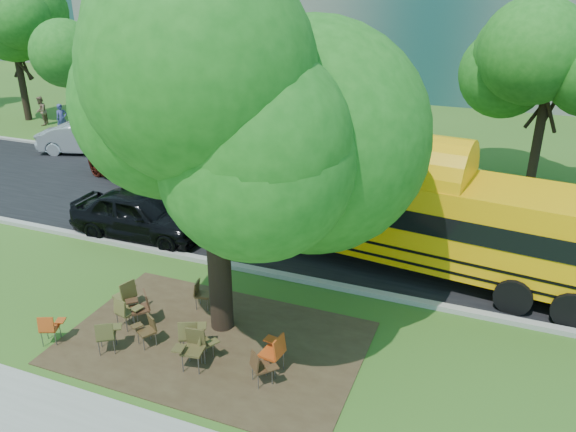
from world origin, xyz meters
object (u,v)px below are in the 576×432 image
at_px(chair_2, 107,334).
at_px(chair_9, 141,305).
at_px(main_tree, 211,120).
at_px(bg_car_red, 139,165).
at_px(pedestrian_a, 62,119).
at_px(chair_1, 125,310).
at_px(chair_5, 193,345).
at_px(chair_0, 49,326).
at_px(chair_8, 126,293).
at_px(chair_4, 202,342).
at_px(chair_3, 147,328).
at_px(black_car, 139,214).
at_px(bg_car_silver, 85,139).
at_px(pedestrian_b, 41,111).
at_px(chair_6, 275,350).
at_px(school_bus, 419,215).
at_px(chair_11, 190,333).
at_px(chair_7, 260,365).
at_px(chair_10, 201,292).

xyz_separation_m(chair_2, chair_9, (0.07, 1.25, 0.04)).
relative_size(main_tree, chair_9, 9.54).
bearing_deg(bg_car_red, pedestrian_a, 79.59).
height_order(chair_1, chair_5, chair_5).
relative_size(chair_0, chair_1, 0.92).
xyz_separation_m(chair_8, chair_9, (0.67, -0.30, -0.02)).
bearing_deg(chair_2, chair_4, -17.17).
height_order(chair_3, chair_8, chair_8).
bearing_deg(chair_9, chair_5, -159.18).
bearing_deg(black_car, bg_car_red, 34.61).
bearing_deg(chair_2, chair_8, 78.93).
bearing_deg(chair_9, bg_car_silver, 1.31).
relative_size(main_tree, chair_3, 11.38).
distance_m(chair_1, bg_car_silver, 15.87).
bearing_deg(pedestrian_b, chair_4, 25.98).
bearing_deg(chair_0, bg_car_silver, 103.89).
bearing_deg(chair_6, main_tree, 66.87).
bearing_deg(chair_3, school_bus, -99.54).
distance_m(chair_3, chair_4, 1.47).
distance_m(school_bus, pedestrian_a, 22.16).
distance_m(chair_1, chair_6, 4.05).
relative_size(main_tree, pedestrian_a, 5.42).
relative_size(chair_2, chair_3, 1.10).
height_order(chair_0, chair_2, chair_2).
xyz_separation_m(chair_0, chair_11, (3.28, 0.88, 0.09)).
height_order(chair_9, bg_car_silver, bg_car_silver).
height_order(chair_5, black_car, black_car).
height_order(chair_3, bg_car_red, bg_car_red).
xyz_separation_m(bg_car_silver, pedestrian_a, (-3.64, 2.47, 0.09)).
distance_m(main_tree, chair_2, 5.44).
distance_m(main_tree, school_bus, 7.16).
distance_m(chair_6, bg_car_red, 13.91).
xyz_separation_m(school_bus, black_car, (-8.86, -1.20, -0.90)).
relative_size(chair_4, pedestrian_b, 0.48).
xyz_separation_m(chair_0, chair_2, (1.47, 0.22, 0.03)).
bearing_deg(chair_11, chair_3, 158.94).
bearing_deg(main_tree, chair_1, -156.25).
height_order(chair_4, chair_8, chair_8).
bearing_deg(bg_car_silver, chair_11, -149.40).
height_order(chair_7, black_car, black_car).
xyz_separation_m(bg_car_red, pedestrian_a, (-8.34, 4.77, 0.15)).
distance_m(black_car, bg_car_red, 5.74).
height_order(chair_0, chair_6, chair_6).
bearing_deg(chair_4, chair_3, -151.51).
bearing_deg(chair_3, chair_8, -6.40).
bearing_deg(bg_car_silver, chair_9, -152.08).
relative_size(chair_0, chair_6, 0.83).
relative_size(chair_9, chair_10, 1.17).
bearing_deg(pedestrian_a, chair_8, -103.89).
xyz_separation_m(chair_10, pedestrian_b, (-18.23, 13.59, 0.33)).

